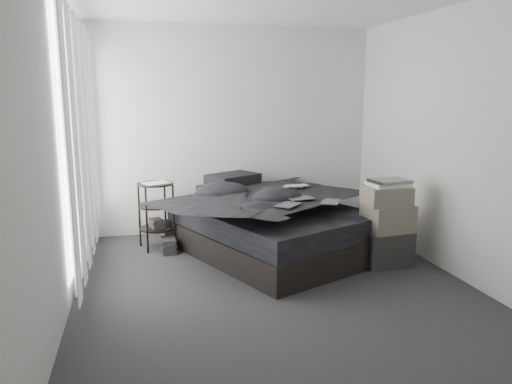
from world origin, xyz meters
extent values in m
cube|color=#2C2C2E|center=(0.00, 0.00, 0.00)|extent=(3.60, 4.20, 0.01)
cube|color=silver|center=(0.00, 2.10, 1.30)|extent=(3.60, 0.01, 2.60)
cube|color=silver|center=(0.00, -2.10, 1.30)|extent=(3.60, 0.01, 2.60)
cube|color=silver|center=(-1.80, 0.00, 1.30)|extent=(0.01, 4.20, 2.60)
cube|color=silver|center=(1.80, 0.00, 1.30)|extent=(0.01, 4.20, 2.60)
cube|color=white|center=(-1.78, 0.90, 1.35)|extent=(0.02, 2.00, 2.30)
cube|color=white|center=(-1.73, 0.90, 1.28)|extent=(0.06, 2.12, 2.48)
cube|color=black|center=(0.24, 1.02, 0.14)|extent=(2.32, 2.59, 0.29)
cube|color=black|center=(0.24, 1.02, 0.40)|extent=(2.24, 2.50, 0.23)
imported|color=black|center=(0.26, 0.97, 0.64)|extent=(2.16, 2.29, 0.25)
cube|color=black|center=(-0.14, 1.75, 0.59)|extent=(0.76, 0.65, 0.14)
cube|color=black|center=(-0.07, 1.76, 0.73)|extent=(0.72, 0.65, 0.13)
imported|color=silver|center=(0.57, 1.22, 0.77)|extent=(0.36, 0.25, 0.03)
cube|color=black|center=(0.23, 0.40, 0.77)|extent=(0.31, 0.31, 0.01)
cube|color=black|center=(0.45, 0.66, 0.77)|extent=(0.30, 0.23, 0.01)
cube|color=black|center=(0.70, 0.44, 0.78)|extent=(0.29, 0.32, 0.01)
cylinder|color=black|center=(-1.02, 1.49, 0.38)|extent=(0.50, 0.50, 0.76)
cube|color=white|center=(-1.01, 1.48, 0.76)|extent=(0.36, 0.32, 0.02)
cube|color=black|center=(-0.91, 1.26, 0.08)|extent=(0.17, 0.23, 0.16)
cube|color=#242424|center=(1.29, 0.36, 0.18)|extent=(0.51, 0.40, 0.37)
cube|color=#6A6354|center=(1.30, 0.35, 0.50)|extent=(0.50, 0.41, 0.28)
cube|color=#6A6354|center=(1.28, 0.36, 0.74)|extent=(0.45, 0.36, 0.19)
cube|color=silver|center=(1.29, 0.36, 0.86)|extent=(0.39, 0.31, 0.04)
cube|color=silver|center=(1.30, 0.35, 0.89)|extent=(0.40, 0.34, 0.03)
camera|label=1|loc=(-1.18, -4.21, 1.78)|focal=35.00mm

